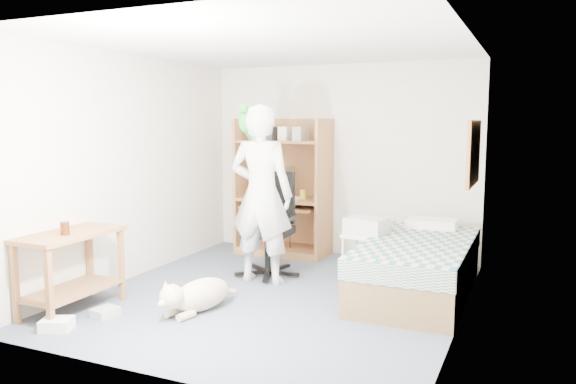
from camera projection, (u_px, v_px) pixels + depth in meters
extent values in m
plane|color=#485162|center=(277.00, 295.00, 5.73)|extent=(4.00, 4.00, 0.00)
cube|color=beige|center=(341.00, 161.00, 7.38)|extent=(3.60, 0.02, 2.50)
cube|color=beige|center=(465.00, 182.00, 4.84)|extent=(0.02, 4.00, 2.50)
cube|color=beige|center=(132.00, 168.00, 6.29)|extent=(0.02, 4.00, 2.50)
cube|color=white|center=(276.00, 45.00, 5.41)|extent=(3.60, 4.00, 0.02)
cube|color=brown|center=(245.00, 185.00, 7.67)|extent=(0.04, 0.60, 1.80)
cube|color=brown|center=(324.00, 189.00, 7.20)|extent=(0.04, 0.60, 1.80)
cube|color=brown|center=(292.00, 185.00, 7.70)|extent=(1.20, 0.02, 1.80)
cube|color=brown|center=(283.00, 199.00, 7.46)|extent=(1.12, 0.60, 0.04)
cube|color=brown|center=(281.00, 207.00, 7.40)|extent=(1.00, 0.50, 0.03)
cube|color=brown|center=(283.00, 142.00, 7.36)|extent=(1.12, 0.55, 0.03)
cube|color=brown|center=(283.00, 250.00, 7.54)|extent=(1.12, 0.60, 0.10)
cube|color=brown|center=(417.00, 278.00, 5.72)|extent=(1.00, 2.00, 0.36)
cube|color=#2B6673|center=(418.00, 251.00, 5.69)|extent=(1.02, 2.02, 0.20)
cube|color=white|center=(432.00, 224.00, 6.40)|extent=(0.55, 0.35, 0.12)
cube|color=brown|center=(70.00, 234.00, 5.17)|extent=(0.50, 1.00, 0.04)
cube|color=brown|center=(15.00, 285.00, 4.89)|extent=(0.05, 0.05, 0.70)
cube|color=brown|center=(49.00, 290.00, 4.73)|extent=(0.05, 0.05, 0.70)
cube|color=brown|center=(90.00, 261.00, 5.71)|extent=(0.05, 0.05, 0.70)
cube|color=brown|center=(121.00, 265.00, 5.55)|extent=(0.05, 0.05, 0.70)
cube|color=brown|center=(72.00, 290.00, 5.24)|extent=(0.46, 0.92, 0.03)
cube|color=olive|center=(474.00, 153.00, 5.64)|extent=(0.03, 0.90, 0.60)
cube|color=brown|center=(475.00, 122.00, 5.61)|extent=(0.04, 0.94, 0.04)
cube|color=brown|center=(472.00, 183.00, 5.68)|extent=(0.04, 0.94, 0.04)
cylinder|color=black|center=(268.00, 272.00, 6.46)|extent=(0.66, 0.66, 0.07)
cylinder|color=black|center=(268.00, 254.00, 6.43)|extent=(0.07, 0.07, 0.44)
cube|color=black|center=(267.00, 231.00, 6.40)|extent=(0.53, 0.53, 0.09)
cube|color=black|center=(276.00, 197.00, 6.59)|extent=(0.47, 0.09, 0.60)
cube|color=black|center=(245.00, 216.00, 6.47)|extent=(0.06, 0.33, 0.04)
cube|color=black|center=(290.00, 219.00, 6.28)|extent=(0.06, 0.33, 0.04)
imported|color=silver|center=(261.00, 195.00, 6.09)|extent=(0.74, 0.51, 1.95)
ellipsoid|color=#127E15|center=(245.00, 122.00, 6.09)|extent=(0.14, 0.14, 0.23)
sphere|color=#127E15|center=(243.00, 108.00, 6.03)|extent=(0.10, 0.10, 0.10)
cone|color=#E45214|center=(241.00, 108.00, 5.99)|extent=(0.04, 0.05, 0.04)
cylinder|color=#127E15|center=(247.00, 134.00, 6.16)|extent=(0.04, 0.16, 0.14)
ellipsoid|color=tan|center=(202.00, 295.00, 5.28)|extent=(0.46, 0.71, 0.30)
sphere|color=tan|center=(172.00, 297.00, 4.98)|extent=(0.22, 0.22, 0.22)
cone|color=tan|center=(165.00, 285.00, 4.99)|extent=(0.06, 0.06, 0.08)
cone|color=tan|center=(174.00, 287.00, 4.92)|extent=(0.06, 0.06, 0.08)
ellipsoid|color=tan|center=(164.00, 303.00, 4.91)|extent=(0.10, 0.13, 0.07)
cylinder|color=tan|center=(227.00, 291.00, 5.56)|extent=(0.10, 0.22, 0.11)
cube|color=silver|center=(366.00, 236.00, 6.09)|extent=(0.52, 0.44, 0.04)
cube|color=silver|center=(366.00, 271.00, 6.14)|extent=(0.47, 0.40, 0.03)
cylinder|color=silver|center=(344.00, 261.00, 6.07)|extent=(0.03, 0.03, 0.53)
cylinder|color=silver|center=(380.00, 265.00, 5.90)|extent=(0.03, 0.03, 0.53)
cylinder|color=silver|center=(352.00, 255.00, 6.35)|extent=(0.03, 0.03, 0.53)
cylinder|color=silver|center=(387.00, 258.00, 6.19)|extent=(0.03, 0.03, 0.53)
cube|color=#B7B7B2|center=(366.00, 226.00, 6.08)|extent=(0.47, 0.39, 0.18)
cube|color=beige|center=(273.00, 181.00, 7.54)|extent=(0.45, 0.47, 0.40)
cube|color=navy|center=(267.00, 183.00, 7.34)|extent=(0.33, 0.04, 0.27)
cube|color=beige|center=(280.00, 205.00, 7.36)|extent=(0.45, 0.17, 0.03)
cylinder|color=gold|center=(303.00, 195.00, 7.28)|extent=(0.08, 0.08, 0.12)
cylinder|color=#3B1809|center=(65.00, 228.00, 5.05)|extent=(0.08, 0.08, 0.12)
cube|color=white|center=(57.00, 325.00, 4.77)|extent=(0.31, 0.29, 0.10)
cube|color=#AFAFAA|center=(105.00, 312.00, 5.10)|extent=(0.21, 0.24, 0.08)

